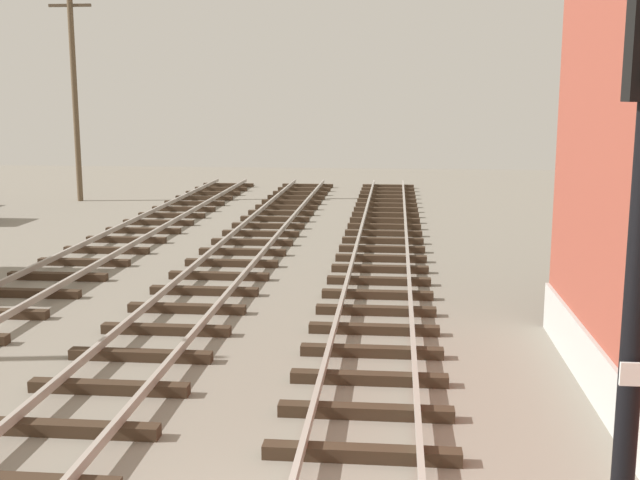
% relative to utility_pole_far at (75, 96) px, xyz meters
% --- Properties ---
extents(utility_pole_far, '(1.80, 0.24, 8.56)m').
position_rel_utility_pole_far_xyz_m(utility_pole_far, '(0.00, 0.00, 0.00)').
color(utility_pole_far, brown).
rests_on(utility_pole_far, ground).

